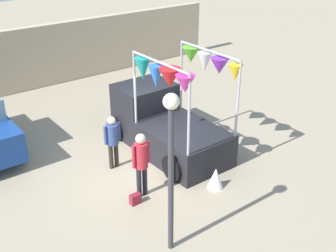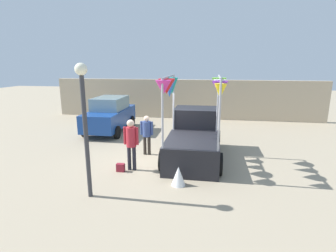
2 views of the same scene
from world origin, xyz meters
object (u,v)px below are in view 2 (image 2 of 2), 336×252
(person_vendor, at_px, (147,131))
(street_lamp, at_px, (84,112))
(vendor_truck, at_px, (194,134))
(folded_kite_bundle_white, at_px, (178,176))
(person_customer, at_px, (131,140))
(handbag, at_px, (121,168))
(parked_car, at_px, (110,115))

(person_vendor, relative_size, street_lamp, 0.44)
(vendor_truck, xyz_separation_m, folded_kite_bundle_white, (-0.29, -2.69, -0.63))
(person_customer, xyz_separation_m, person_vendor, (0.14, 1.65, -0.13))
(vendor_truck, height_order, handbag, vendor_truck)
(folded_kite_bundle_white, bearing_deg, handbag, 161.21)
(parked_car, xyz_separation_m, person_vendor, (2.87, -3.32, 0.03))
(person_customer, relative_size, handbag, 6.45)
(person_vendor, relative_size, handbag, 5.78)
(parked_car, distance_m, handbag, 5.76)
(parked_car, relative_size, handbag, 14.29)
(vendor_truck, bearing_deg, street_lamp, -125.12)
(parked_car, height_order, handbag, parked_car)
(handbag, bearing_deg, parked_car, 114.72)
(parked_car, xyz_separation_m, person_customer, (2.73, -4.98, 0.16))
(person_customer, relative_size, person_vendor, 1.12)
(vendor_truck, xyz_separation_m, street_lamp, (-2.66, -3.77, 1.49))
(person_vendor, bearing_deg, vendor_truck, 3.55)
(handbag, distance_m, folded_kite_bundle_white, 2.23)
(person_customer, distance_m, handbag, 1.04)
(vendor_truck, height_order, person_customer, vendor_truck)
(street_lamp, bearing_deg, folded_kite_bundle_white, 24.63)
(parked_car, bearing_deg, vendor_truck, -33.84)
(parked_car, xyz_separation_m, folded_kite_bundle_white, (4.49, -5.89, -0.64))
(person_customer, relative_size, street_lamp, 0.49)
(vendor_truck, height_order, person_vendor, vendor_truck)
(folded_kite_bundle_white, bearing_deg, person_customer, 152.44)
(person_customer, relative_size, folded_kite_bundle_white, 3.01)
(parked_car, height_order, person_vendor, parked_car)
(handbag, distance_m, street_lamp, 2.92)
(person_customer, height_order, folded_kite_bundle_white, person_customer)
(street_lamp, relative_size, folded_kite_bundle_white, 6.12)
(vendor_truck, xyz_separation_m, person_customer, (-2.04, -1.77, 0.17))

